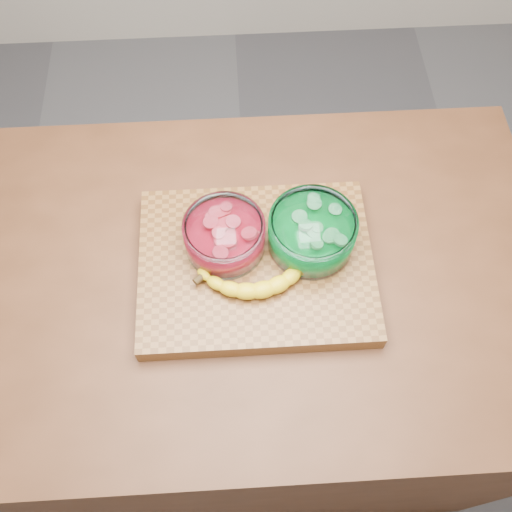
{
  "coord_description": "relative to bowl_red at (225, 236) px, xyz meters",
  "views": [
    {
      "loc": [
        -0.03,
        -0.51,
        1.9
      ],
      "look_at": [
        0.0,
        0.0,
        0.96
      ],
      "focal_mm": 40.0,
      "sensor_mm": 36.0,
      "label": 1
    }
  ],
  "objects": [
    {
      "name": "ground",
      "position": [
        0.06,
        -0.04,
        -0.98
      ],
      "size": [
        3.5,
        3.5,
        0.0
      ],
      "primitive_type": "plane",
      "color": "#56565A",
      "rests_on": "ground"
    },
    {
      "name": "counter",
      "position": [
        0.06,
        -0.04,
        -0.53
      ],
      "size": [
        1.2,
        0.8,
        0.9
      ],
      "primitive_type": "cube",
      "color": "#4E2B17",
      "rests_on": "ground"
    },
    {
      "name": "cutting_board",
      "position": [
        0.06,
        -0.04,
        -0.06
      ],
      "size": [
        0.45,
        0.35,
        0.04
      ],
      "primitive_type": "cube",
      "color": "brown",
      "rests_on": "counter"
    },
    {
      "name": "bowl_red",
      "position": [
        0.0,
        0.0,
        0.0
      ],
      "size": [
        0.15,
        0.15,
        0.07
      ],
      "color": "white",
      "rests_on": "cutting_board"
    },
    {
      "name": "bowl_green",
      "position": [
        0.17,
        -0.0,
        0.0
      ],
      "size": [
        0.17,
        0.17,
        0.08
      ],
      "color": "white",
      "rests_on": "cutting_board"
    },
    {
      "name": "banana",
      "position": [
        0.06,
        -0.07,
        -0.02
      ],
      "size": [
        0.25,
        0.13,
        0.04
      ],
      "primitive_type": null,
      "color": "gold",
      "rests_on": "cutting_board"
    }
  ]
}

